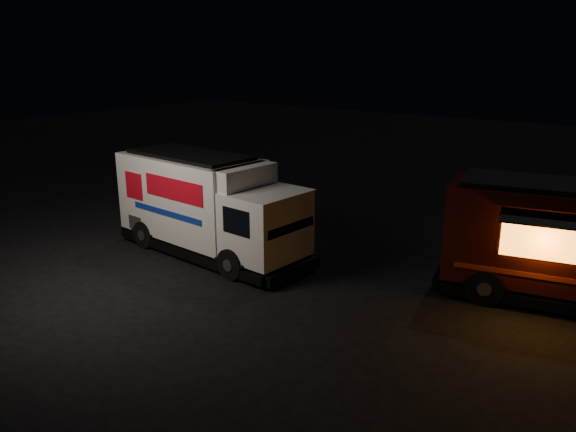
# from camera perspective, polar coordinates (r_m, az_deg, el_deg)

# --- Properties ---
(ground) EXTENTS (80.00, 80.00, 0.00)m
(ground) POSITION_cam_1_polar(r_m,az_deg,el_deg) (15.98, -5.00, -5.60)
(ground) COLOR black
(ground) RESTS_ON ground
(white_truck) EXTENTS (6.81, 2.74, 3.02)m
(white_truck) POSITION_cam_1_polar(r_m,az_deg,el_deg) (16.96, -7.81, 1.01)
(white_truck) COLOR white
(white_truck) RESTS_ON ground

